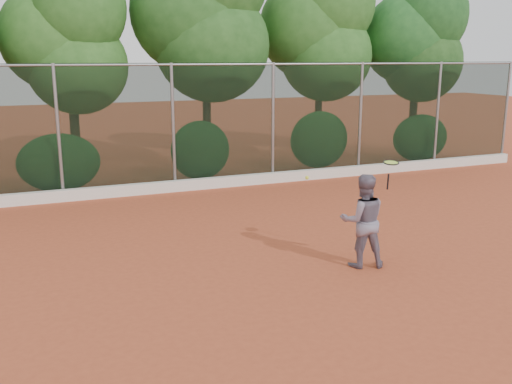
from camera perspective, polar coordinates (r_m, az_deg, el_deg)
name	(u,v)px	position (r m, az deg, el deg)	size (l,w,h in m)	color
ground	(278,275)	(9.87, 2.23, -8.33)	(80.00, 80.00, 0.00)	#AF4929
concrete_curb	(177,186)	(16.02, -7.93, 0.61)	(24.00, 0.20, 0.30)	silver
tennis_player	(363,221)	(10.21, 10.63, -2.84)	(0.81, 0.63, 1.68)	slate
chainlink_fence	(173,124)	(15.91, -8.29, 6.76)	(24.09, 0.09, 3.50)	black
foliage_backdrop	(135,31)	(17.64, -12.00, 15.52)	(23.70, 3.63, 7.55)	#412C19
tennis_racket	(391,165)	(10.12, 13.32, 2.66)	(0.36, 0.36, 0.52)	black
tennis_ball_in_flight	(307,178)	(9.84, 5.12, 1.44)	(0.07, 0.07, 0.07)	#E2F036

